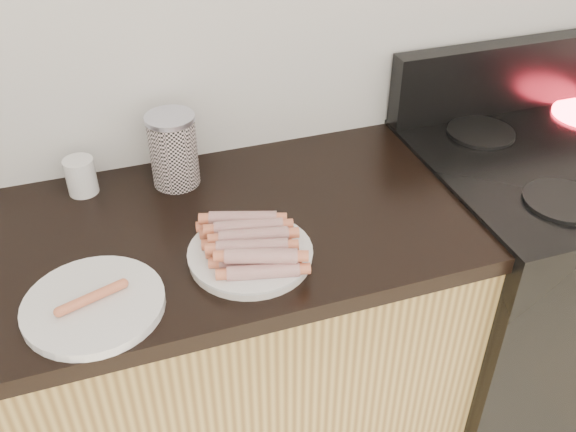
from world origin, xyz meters
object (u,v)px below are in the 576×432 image
object	(u,v)px
side_plate	(94,305)
main_plate	(250,256)
mug	(81,176)
stove	(534,286)
canister	(173,150)

from	to	relation	value
side_plate	main_plate	bearing A→B (deg)	8.07
mug	main_plate	bearing A→B (deg)	-50.08
side_plate	mug	world-z (taller)	mug
stove	main_plate	world-z (taller)	main_plate
canister	stove	bearing A→B (deg)	-12.36
mug	side_plate	bearing A→B (deg)	-91.76
main_plate	canister	size ratio (longest dim) A/B	1.42
canister	mug	xyz separation A→B (m)	(-0.22, 0.03, -0.05)
canister	side_plate	bearing A→B (deg)	-121.08
stove	mug	world-z (taller)	mug
side_plate	canister	bearing A→B (deg)	58.92
canister	mug	size ratio (longest dim) A/B	2.04
main_plate	mug	bearing A→B (deg)	129.92
main_plate	side_plate	size ratio (longest dim) A/B	0.95
side_plate	canister	distance (m)	0.45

